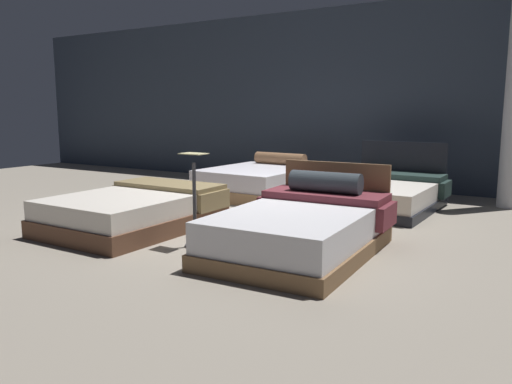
# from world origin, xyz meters

# --- Properties ---
(ground_plane) EXTENTS (18.00, 18.00, 0.02)m
(ground_plane) POSITION_xyz_m (0.00, 0.00, -0.01)
(ground_plane) COLOR gray
(showroom_back_wall) EXTENTS (18.00, 0.06, 3.50)m
(showroom_back_wall) POSITION_xyz_m (0.00, 3.70, 1.75)
(showroom_back_wall) COLOR #333D4C
(showroom_back_wall) RESTS_ON ground_plane
(bed_0) EXTENTS (1.61, 2.14, 0.52)m
(bed_0) POSITION_xyz_m (-1.21, -1.23, 0.24)
(bed_0) COLOR brown
(bed_0) RESTS_ON ground_plane
(bed_1) EXTENTS (1.56, 2.22, 0.89)m
(bed_1) POSITION_xyz_m (1.14, -1.13, 0.27)
(bed_1) COLOR brown
(bed_1) RESTS_ON ground_plane
(bed_2) EXTENTS (1.71, 2.01, 0.72)m
(bed_2) POSITION_xyz_m (-1.14, 1.75, 0.26)
(bed_2) COLOR #99734E
(bed_2) RESTS_ON ground_plane
(bed_3) EXTENTS (1.66, 2.09, 0.99)m
(bed_3) POSITION_xyz_m (1.13, 1.74, 0.23)
(bed_3) COLOR black
(bed_3) RESTS_ON ground_plane
(price_sign) EXTENTS (0.28, 0.24, 1.05)m
(price_sign) POSITION_xyz_m (0.00, -1.53, 0.41)
(price_sign) COLOR #3F3F44
(price_sign) RESTS_ON ground_plane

